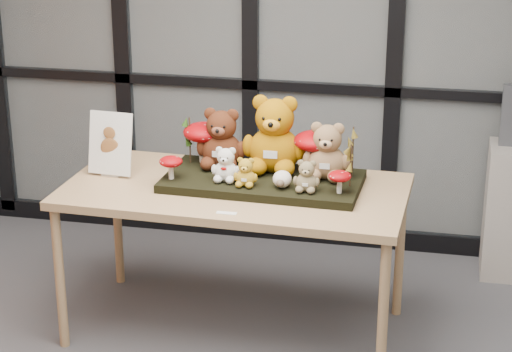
% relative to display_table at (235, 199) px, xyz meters
% --- Properties ---
extents(room_shell, '(5.00, 5.00, 5.00)m').
position_rel_display_table_xyz_m(room_shell, '(0.26, -1.21, 0.92)').
color(room_shell, '#B2AEA8').
rests_on(room_shell, floor).
extents(glass_partition, '(4.90, 0.06, 2.78)m').
position_rel_display_table_xyz_m(glass_partition, '(0.26, 1.26, 0.66)').
color(glass_partition, '#2D383F').
rests_on(glass_partition, floor).
extents(display_table, '(1.79, 0.94, 0.82)m').
position_rel_display_table_xyz_m(display_table, '(0.00, 0.00, 0.00)').
color(display_table, tan).
rests_on(display_table, floor).
extents(diorama_tray, '(1.03, 0.54, 0.04)m').
position_rel_display_table_xyz_m(diorama_tray, '(0.13, 0.06, 0.09)').
color(diorama_tray, black).
rests_on(diorama_tray, display_table).
extents(bear_pooh_yellow, '(0.35, 0.32, 0.44)m').
position_rel_display_table_xyz_m(bear_pooh_yellow, '(0.17, 0.19, 0.33)').
color(bear_pooh_yellow, '#A66805').
rests_on(bear_pooh_yellow, diorama_tray).
extents(bear_brown_medium, '(0.28, 0.25, 0.35)m').
position_rel_display_table_xyz_m(bear_brown_medium, '(-0.11, 0.19, 0.28)').
color(bear_brown_medium, '#4A2010').
rests_on(bear_brown_medium, diorama_tray).
extents(bear_tan_back, '(0.26, 0.23, 0.32)m').
position_rel_display_table_xyz_m(bear_tan_back, '(0.46, 0.13, 0.27)').
color(bear_tan_back, '#926C47').
rests_on(bear_tan_back, diorama_tray).
extents(bear_small_yellow, '(0.13, 0.12, 0.16)m').
position_rel_display_table_xyz_m(bear_small_yellow, '(0.08, -0.08, 0.19)').
color(bear_small_yellow, gold).
rests_on(bear_small_yellow, diorama_tray).
extents(bear_white_bow, '(0.16, 0.14, 0.20)m').
position_rel_display_table_xyz_m(bear_white_bow, '(-0.04, -0.03, 0.21)').
color(bear_white_bow, white).
rests_on(bear_white_bow, diorama_tray).
extents(bear_beige_small, '(0.14, 0.13, 0.18)m').
position_rel_display_table_xyz_m(bear_beige_small, '(0.39, -0.09, 0.20)').
color(bear_beige_small, '#86744F').
rests_on(bear_beige_small, diorama_tray).
extents(plush_cream_hedgehog, '(0.08, 0.07, 0.10)m').
position_rel_display_table_xyz_m(plush_cream_hedgehog, '(0.26, -0.06, 0.16)').
color(plush_cream_hedgehog, white).
rests_on(plush_cream_hedgehog, diorama_tray).
extents(mushroom_back_left, '(0.22, 0.22, 0.24)m').
position_rel_display_table_xyz_m(mushroom_back_left, '(-0.23, 0.23, 0.23)').
color(mushroom_back_left, '#920409').
rests_on(mushroom_back_left, diorama_tray).
extents(mushroom_back_right, '(0.22, 0.22, 0.25)m').
position_rel_display_table_xyz_m(mushroom_back_right, '(0.38, 0.19, 0.23)').
color(mushroom_back_right, '#920409').
rests_on(mushroom_back_right, diorama_tray).
extents(mushroom_front_left, '(0.12, 0.12, 0.13)m').
position_rel_display_table_xyz_m(mushroom_front_left, '(-0.32, -0.06, 0.18)').
color(mushroom_front_left, '#920409').
rests_on(mushroom_front_left, diorama_tray).
extents(mushroom_front_right, '(0.11, 0.11, 0.13)m').
position_rel_display_table_xyz_m(mushroom_front_right, '(0.55, -0.08, 0.17)').
color(mushroom_front_right, '#920409').
rests_on(mushroom_front_right, diorama_tray).
extents(sprig_green_far_left, '(0.05, 0.05, 0.25)m').
position_rel_display_table_xyz_m(sprig_green_far_left, '(-0.30, 0.21, 0.24)').
color(sprig_green_far_left, '#0F380C').
rests_on(sprig_green_far_left, diorama_tray).
extents(sprig_green_mid_left, '(0.05, 0.05, 0.24)m').
position_rel_display_table_xyz_m(sprig_green_mid_left, '(-0.14, 0.26, 0.23)').
color(sprig_green_mid_left, '#0F380C').
rests_on(sprig_green_mid_left, diorama_tray).
extents(sprig_dry_far_right, '(0.05, 0.05, 0.27)m').
position_rel_display_table_xyz_m(sprig_dry_far_right, '(0.59, 0.16, 0.24)').
color(sprig_dry_far_right, brown).
rests_on(sprig_dry_far_right, diorama_tray).
extents(sprig_dry_mid_right, '(0.05, 0.05, 0.22)m').
position_rel_display_table_xyz_m(sprig_dry_mid_right, '(0.59, 0.02, 0.22)').
color(sprig_dry_mid_right, brown).
rests_on(sprig_dry_mid_right, diorama_tray).
extents(sprig_green_centre, '(0.05, 0.05, 0.21)m').
position_rel_display_table_xyz_m(sprig_green_centre, '(0.09, 0.26, 0.21)').
color(sprig_green_centre, '#0F380C').
rests_on(sprig_green_centre, diorama_tray).
extents(sign_holder, '(0.25, 0.10, 0.34)m').
position_rel_display_table_xyz_m(sign_holder, '(-0.69, 0.04, 0.23)').
color(sign_holder, silver).
rests_on(sign_holder, display_table).
extents(label_card, '(0.10, 0.03, 0.00)m').
position_rel_display_table_xyz_m(label_card, '(0.04, -0.35, 0.07)').
color(label_card, white).
rests_on(label_card, display_table).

